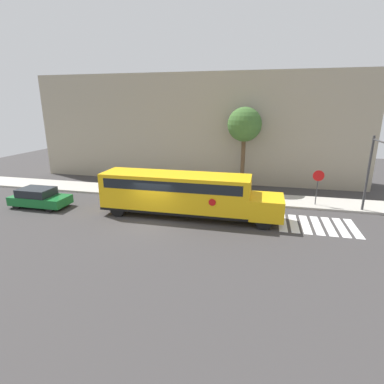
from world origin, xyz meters
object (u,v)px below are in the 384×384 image
Objects in this scene: parked_car at (39,198)px; tree_near_sidewalk at (244,125)px; traffic_light at (375,165)px; stop_sign at (318,182)px; school_bus at (182,192)px.

tree_near_sidewalk is (14.19, 8.57, 4.91)m from parked_car.
stop_sign is at bearing 153.73° from traffic_light.
traffic_light is 0.75× the size of tree_near_sidewalk.
tree_near_sidewalk reaches higher than stop_sign.
tree_near_sidewalk is at bearing 66.99° from school_bus.
school_bus is at bearing -167.47° from traffic_light.
traffic_light is at bearing -31.00° from tree_near_sidewalk.
parked_car is 1.53× the size of stop_sign.
school_bus is at bearing -155.17° from stop_sign.
parked_car is at bearing -176.92° from school_bus.
traffic_light is at bearing -26.27° from stop_sign.
traffic_light is (3.06, -1.51, 1.69)m from stop_sign.
tree_near_sidewalk is (-8.79, 5.28, 2.06)m from traffic_light.
stop_sign is 3.81m from traffic_light.
tree_near_sidewalk is at bearing 31.12° from parked_car.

